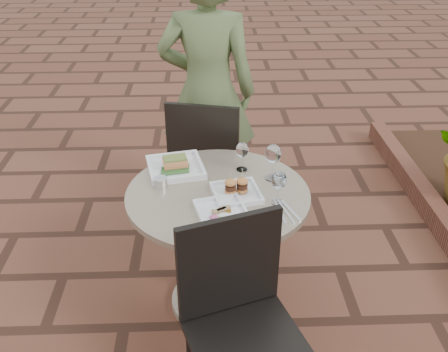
{
  "coord_description": "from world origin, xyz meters",
  "views": [
    {
      "loc": [
        0.04,
        -2.3,
        2.03
      ],
      "look_at": [
        0.12,
        -0.25,
        0.82
      ],
      "focal_mm": 40.0,
      "sensor_mm": 36.0,
      "label": 1
    }
  ],
  "objects_px": {
    "chair_near": "(239,309)",
    "plate_tuna": "(221,211)",
    "cafe_table": "(218,233)",
    "plate_salmon": "(175,166)",
    "plate_sliders": "(236,190)",
    "chair_far": "(207,155)",
    "diner": "(208,92)"
  },
  "relations": [
    {
      "from": "chair_near",
      "to": "plate_tuna",
      "type": "xyz_separation_m",
      "value": [
        -0.06,
        0.42,
        0.19
      ]
    },
    {
      "from": "chair_near",
      "to": "plate_tuna",
      "type": "bearing_deg",
      "value": 78.8
    },
    {
      "from": "cafe_table",
      "to": "plate_salmon",
      "type": "bearing_deg",
      "value": 134.01
    },
    {
      "from": "plate_salmon",
      "to": "plate_sliders",
      "type": "xyz_separation_m",
      "value": [
        0.3,
        -0.26,
        0.01
      ]
    },
    {
      "from": "cafe_table",
      "to": "chair_near",
      "type": "distance_m",
      "value": 0.61
    },
    {
      "from": "plate_salmon",
      "to": "plate_sliders",
      "type": "height_order",
      "value": "plate_sliders"
    },
    {
      "from": "chair_near",
      "to": "plate_salmon",
      "type": "bearing_deg",
      "value": 90.11
    },
    {
      "from": "plate_sliders",
      "to": "chair_far",
      "type": "bearing_deg",
      "value": 100.44
    },
    {
      "from": "plate_tuna",
      "to": "diner",
      "type": "bearing_deg",
      "value": 92.38
    },
    {
      "from": "plate_salmon",
      "to": "plate_sliders",
      "type": "relative_size",
      "value": 1.28
    },
    {
      "from": "cafe_table",
      "to": "plate_tuna",
      "type": "relative_size",
      "value": 3.38
    },
    {
      "from": "diner",
      "to": "plate_salmon",
      "type": "distance_m",
      "value": 0.79
    },
    {
      "from": "cafe_table",
      "to": "chair_near",
      "type": "bearing_deg",
      "value": -83.66
    },
    {
      "from": "chair_far",
      "to": "plate_sliders",
      "type": "height_order",
      "value": "chair_far"
    },
    {
      "from": "plate_sliders",
      "to": "plate_tuna",
      "type": "distance_m",
      "value": 0.17
    },
    {
      "from": "chair_near",
      "to": "plate_sliders",
      "type": "height_order",
      "value": "chair_near"
    },
    {
      "from": "plate_sliders",
      "to": "plate_tuna",
      "type": "relative_size",
      "value": 0.98
    },
    {
      "from": "chair_far",
      "to": "plate_sliders",
      "type": "xyz_separation_m",
      "value": [
        0.14,
        -0.75,
        0.21
      ]
    },
    {
      "from": "chair_far",
      "to": "plate_salmon",
      "type": "distance_m",
      "value": 0.56
    },
    {
      "from": "chair_far",
      "to": "chair_near",
      "type": "height_order",
      "value": "same"
    },
    {
      "from": "cafe_table",
      "to": "chair_far",
      "type": "xyz_separation_m",
      "value": [
        -0.05,
        0.72,
        0.07
      ]
    },
    {
      "from": "chair_near",
      "to": "diner",
      "type": "bearing_deg",
      "value": 74.94
    },
    {
      "from": "chair_far",
      "to": "plate_salmon",
      "type": "height_order",
      "value": "chair_far"
    },
    {
      "from": "diner",
      "to": "plate_sliders",
      "type": "relative_size",
      "value": 6.66
    },
    {
      "from": "chair_far",
      "to": "plate_tuna",
      "type": "relative_size",
      "value": 3.49
    },
    {
      "from": "chair_near",
      "to": "plate_sliders",
      "type": "distance_m",
      "value": 0.6
    },
    {
      "from": "cafe_table",
      "to": "plate_sliders",
      "type": "bearing_deg",
      "value": -19.95
    },
    {
      "from": "cafe_table",
      "to": "plate_sliders",
      "type": "relative_size",
      "value": 3.47
    },
    {
      "from": "chair_far",
      "to": "plate_salmon",
      "type": "xyz_separation_m",
      "value": [
        -0.16,
        -0.5,
        0.2
      ]
    },
    {
      "from": "chair_near",
      "to": "plate_salmon",
      "type": "xyz_separation_m",
      "value": [
        -0.28,
        0.82,
        0.2
      ]
    },
    {
      "from": "diner",
      "to": "plate_salmon",
      "type": "relative_size",
      "value": 5.21
    },
    {
      "from": "chair_far",
      "to": "plate_salmon",
      "type": "bearing_deg",
      "value": 84.93
    }
  ]
}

